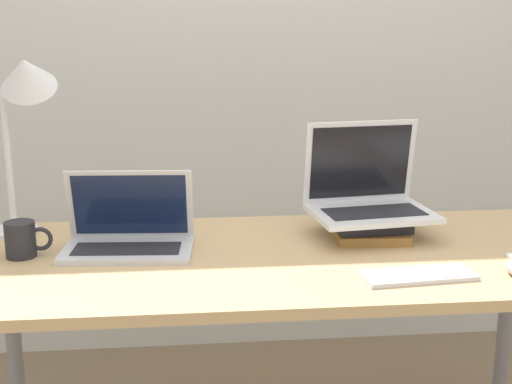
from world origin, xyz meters
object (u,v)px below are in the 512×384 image
laptop_left (129,235)px  book_stack (368,225)px  desk_lamp (24,95)px  wireless_keyboard (418,275)px  laptop_on_books (368,196)px  mug (22,239)px

laptop_left → book_stack: (0.71, 0.07, -0.01)m
book_stack → desk_lamp: (-1.00, 0.09, 0.39)m
wireless_keyboard → laptop_on_books: bearing=95.6°
laptop_left → desk_lamp: bearing=151.7°
laptop_left → mug: (-0.29, -0.03, 0.00)m
laptop_left → mug: 0.29m
laptop_on_books → desk_lamp: 1.05m
book_stack → laptop_left: bearing=-174.2°
laptop_left → mug: bearing=-174.2°
book_stack → mug: mug is taller
laptop_left → wireless_keyboard: size_ratio=1.26×
laptop_on_books → desk_lamp: (-1.00, 0.07, 0.31)m
book_stack → laptop_on_books: (0.00, 0.01, 0.09)m
book_stack → desk_lamp: bearing=175.1°
laptop_on_books → mug: bearing=-173.5°
laptop_left → book_stack: bearing=5.8°
mug → book_stack: bearing=5.8°
wireless_keyboard → desk_lamp: (-1.04, 0.45, 0.42)m
book_stack → desk_lamp: desk_lamp is taller
wireless_keyboard → laptop_left: bearing=158.5°
book_stack → desk_lamp: 1.08m
book_stack → mug: size_ratio=1.95×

